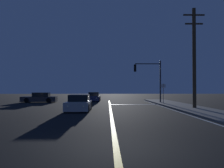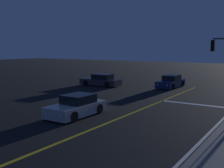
# 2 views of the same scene
# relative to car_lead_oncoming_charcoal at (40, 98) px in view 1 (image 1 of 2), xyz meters

# --- Properties ---
(ground_plane) EXTENTS (160.00, 160.00, 0.00)m
(ground_plane) POSITION_rel_car_lead_oncoming_charcoal_xyz_m (9.45, -25.13, -0.58)
(ground_plane) COLOR black
(sidewalk_right) EXTENTS (3.20, 39.47, 0.15)m
(sidewalk_right) POSITION_rel_car_lead_oncoming_charcoal_xyz_m (16.68, -14.17, -0.51)
(sidewalk_right) COLOR slate
(sidewalk_right) RESTS_ON ground
(lane_line_center) EXTENTS (0.20, 37.28, 0.01)m
(lane_line_center) POSITION_rel_car_lead_oncoming_charcoal_xyz_m (9.45, -14.17, -0.58)
(lane_line_center) COLOR gold
(lane_line_center) RESTS_ON ground
(lane_line_edge_right) EXTENTS (0.16, 37.28, 0.01)m
(lane_line_edge_right) POSITION_rel_car_lead_oncoming_charcoal_xyz_m (14.83, -14.17, -0.58)
(lane_line_edge_right) COLOR white
(lane_line_edge_right) RESTS_ON ground
(stop_bar) EXTENTS (5.64, 0.50, 0.01)m
(stop_bar) POSITION_rel_car_lead_oncoming_charcoal_xyz_m (12.26, -4.70, -0.58)
(stop_bar) COLOR white
(stop_bar) RESTS_ON ground
(car_lead_oncoming_charcoal) EXTENTS (4.72, 2.00, 1.34)m
(car_lead_oncoming_charcoal) POSITION_rel_car_lead_oncoming_charcoal_xyz_m (0.00, 0.00, 0.00)
(car_lead_oncoming_charcoal) COLOR #2D2D33
(car_lead_oncoming_charcoal) RESTS_ON ground
(car_far_approaching_navy) EXTENTS (1.88, 4.47, 1.34)m
(car_far_approaching_navy) POSITION_rel_car_lead_oncoming_charcoal_xyz_m (7.16, 3.04, -0.00)
(car_far_approaching_navy) COLOR navy
(car_far_approaching_navy) RESTS_ON ground
(car_distant_tail_silver) EXTENTS (1.98, 4.16, 1.34)m
(car_distant_tail_silver) POSITION_rel_car_lead_oncoming_charcoal_xyz_m (6.78, -12.32, -0.00)
(car_distant_tail_silver) COLOR #B2B5BA
(car_distant_tail_silver) RESTS_ON ground
(traffic_signal_near_right) EXTENTS (3.44, 0.28, 5.41)m
(traffic_signal_near_right) POSITION_rel_car_lead_oncoming_charcoal_xyz_m (14.64, -2.40, 3.01)
(traffic_signal_near_right) COLOR #38383D
(traffic_signal_near_right) RESTS_ON ground
(utility_pole_right) EXTENTS (1.92, 0.32, 9.10)m
(utility_pole_right) POSITION_rel_car_lead_oncoming_charcoal_xyz_m (16.98, -11.14, 4.15)
(utility_pole_right) COLOR #4C3823
(utility_pole_right) RESTS_ON ground
(street_sign_corner) EXTENTS (0.56, 0.10, 2.43)m
(street_sign_corner) POSITION_rel_car_lead_oncoming_charcoal_xyz_m (15.58, -5.20, 1.05)
(street_sign_corner) COLOR slate
(street_sign_corner) RESTS_ON ground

